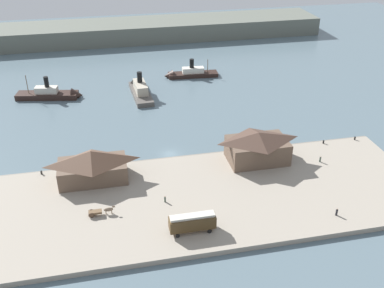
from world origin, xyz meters
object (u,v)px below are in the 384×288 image
Objects in this scene: mooring_post_center_east at (323,142)px; pedestrian_near_west_shed at (337,212)px; ferry_shed_west_terminal at (92,165)px; pedestrian_by_tram at (320,159)px; pedestrian_near_cart at (165,199)px; ferry_shed_central_terminal at (258,146)px; ferry_departing_north at (140,89)px; mooring_post_east at (355,138)px; horse_cart at (101,211)px; ferry_outer_harbor at (54,94)px; ferry_near_quay at (187,74)px; street_tram at (192,222)px; mooring_post_center_west at (41,173)px.

pedestrian_near_west_shed is at bearing -111.60° from mooring_post_center_east.
pedestrian_by_tram is (56.12, -3.90, -3.16)m from ferry_shed_west_terminal.
pedestrian_near_cart is at bearing -39.39° from ferry_shed_west_terminal.
ferry_shed_central_terminal is 58.05m from ferry_departing_north.
mooring_post_center_east is at bearing -179.30° from mooring_post_east.
ferry_departing_north reaches higher than horse_cart.
pedestrian_near_cart is at bearing -68.31° from ferry_outer_harbor.
horse_cart is at bearing -85.45° from ferry_shed_west_terminal.
ferry_near_quay is (35.96, 65.50, -3.88)m from ferry_shed_west_terminal.
ferry_shed_west_terminal is 56.57m from ferry_outer_harbor.
street_tram is (-21.85, -23.68, -1.61)m from ferry_shed_central_terminal.
street_tram reaches higher than pedestrian_by_tram.
ferry_shed_west_terminal is 17.87× the size of mooring_post_center_east.
pedestrian_near_cart reaches higher than mooring_post_east.
pedestrian_near_west_shed is at bearing -52.40° from ferry_outer_harbor.
ferry_departing_north is at bearing 114.42° from ferry_shed_central_terminal.
horse_cart is at bearing -54.75° from mooring_post_center_west.
pedestrian_near_west_shed is 0.09× the size of ferry_near_quay.
mooring_post_center_west is (-53.08, 4.61, -3.53)m from ferry_shed_central_terminal.
pedestrian_near_west_shed is 0.08× the size of ferry_outer_harbor.
pedestrian_near_west_shed reaches higher than pedestrian_near_cart.
mooring_post_center_west is 77.42m from ferry_near_quay.
pedestrian_by_tram is 1.85× the size of mooring_post_east.
pedestrian_near_west_shed is 91.20m from ferry_near_quay.
pedestrian_near_cart is at bearing 109.20° from street_tram.
pedestrian_by_tram is (37.21, 19.41, -1.62)m from street_tram.
horse_cart is 3.21× the size of pedestrian_near_west_shed.
mooring_post_center_west is at bearing 154.46° from pedestrian_near_west_shed.
pedestrian_near_cart is 0.88× the size of pedestrian_near_west_shed.
horse_cart is (-17.79, 9.28, -1.45)m from street_tram.
street_tram reaches higher than mooring_post_center_west.
pedestrian_near_cart is at bearing 6.58° from horse_cart.
ferry_departing_north is (-44.57, 48.32, -0.02)m from mooring_post_center_east.
mooring_post_east is 1.00× the size of mooring_post_center_west.
horse_cart is 3.63× the size of pedestrian_near_cart.
horse_cart is 14.10m from pedestrian_near_cart.
pedestrian_near_cart is at bearing -153.51° from ferry_shed_central_terminal.
mooring_post_east is at bearing 15.22° from horse_cart.
pedestrian_by_tram is 0.08× the size of ferry_near_quay.
pedestrian_by_tram is at bearing -7.39° from mooring_post_center_west.
pedestrian_near_west_shed is at bearing -12.34° from horse_cart.
ferry_departing_north is (-23.95, 52.76, -3.56)m from ferry_shed_central_terminal.
ferry_near_quay is (48.28, 60.52, -0.42)m from mooring_post_center_west.
pedestrian_near_west_shed is at bearing -125.46° from mooring_post_east.
street_tram is at bearing -68.65° from ferry_outer_harbor.
street_tram is 0.42× the size of ferry_departing_north.
ferry_outer_harbor reaches higher than ferry_near_quay.
ferry_departing_north is (16.81, 53.13, -3.49)m from ferry_shed_west_terminal.
ferry_shed_central_terminal reaches higher than ferry_departing_north.
pedestrian_near_cart is 49.37m from mooring_post_center_east.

